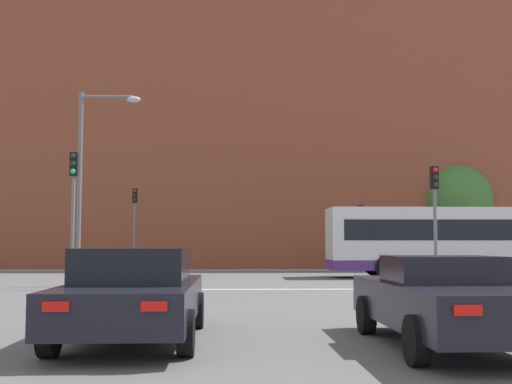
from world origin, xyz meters
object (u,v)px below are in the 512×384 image
Objects in this scene: car_saloon_left at (134,293)px; pedestrian_waiting at (365,252)px; traffic_light_near_right at (435,206)px; traffic_light_near_left at (73,197)px; traffic_light_far_left at (135,216)px; car_roadster_right at (445,301)px; street_lamp_junction at (91,166)px; bus_crossing_lead at (463,240)px; traffic_light_far_right at (361,226)px.

pedestrian_waiting is at bearing 70.77° from car_saloon_left.
traffic_light_near_left is at bearing -178.14° from traffic_light_near_right.
traffic_light_far_left is at bearing 173.32° from pedestrian_waiting.
car_roadster_right is 0.67× the size of street_lamp_junction.
car_saloon_left is 2.73× the size of pedestrian_waiting.
traffic_light_near_left is 1.00× the size of traffic_light_far_left.
bus_crossing_lead is 17.44m from traffic_light_far_left.
street_lamp_junction is at bearing -144.36° from pedestrian_waiting.
traffic_light_near_right reaches higher than bus_crossing_lead.
traffic_light_near_right is 0.60× the size of street_lamp_junction.
car_roadster_right is 27.82m from traffic_light_far_left.
street_lamp_junction is at bearing 174.77° from traffic_light_near_right.
car_saloon_left is at bearing -120.57° from pedestrian_waiting.
bus_crossing_lead is 2.88× the size of traffic_light_near_right.
traffic_light_near_right is (3.70, 12.47, 2.14)m from car_roadster_right.
traffic_light_near_left is 18.64m from traffic_light_far_right.
street_lamp_junction is (-15.38, -5.57, 2.63)m from bus_crossing_lead.
car_saloon_left is 4.73m from car_roadster_right.
street_lamp_junction is at bearing 105.29° from car_saloon_left.
car_roadster_right is 1.12× the size of traffic_light_near_right.
car_roadster_right is at bearing -19.99° from bus_crossing_lead.
car_saloon_left reaches higher than car_roadster_right.
street_lamp_junction is at bearing -134.03° from traffic_light_far_right.
traffic_light_near_left is 20.19m from pedestrian_waiting.
traffic_light_far_left is 2.61× the size of pedestrian_waiting.
traffic_light_far_left reaches higher than traffic_light_near_right.
traffic_light_far_right is (12.57, -0.18, -0.57)m from traffic_light_far_left.
street_lamp_junction reaches higher than car_saloon_left.
bus_crossing_lead is 1.73× the size of street_lamp_junction.
bus_crossing_lead is 7.53m from traffic_light_near_right.
bus_crossing_lead is at bearing -24.11° from traffic_light_far_left.
traffic_light_far_left reaches higher than car_roadster_right.
traffic_light_far_right is at bearing 48.73° from traffic_light_near_left.
bus_crossing_lead is 7.71m from traffic_light_far_right.
traffic_light_far_left is 18.68m from traffic_light_near_right.
traffic_light_near_left reaches higher than pedestrian_waiting.
traffic_light_near_left reaches higher than bus_crossing_lead.
pedestrian_waiting is (0.53, 1.46, -1.45)m from traffic_light_far_right.
traffic_light_near_left reaches higher than traffic_light_near_right.
car_roadster_right is 1.03× the size of traffic_light_near_left.
car_saloon_left is at bearing -108.22° from traffic_light_far_right.
traffic_light_far_left reaches higher than bus_crossing_lead.
street_lamp_junction is (-8.41, 13.58, 3.62)m from car_roadster_right.
street_lamp_junction reaches higher than traffic_light_near_right.
bus_crossing_lead is at bearing 19.92° from street_lamp_junction.
traffic_light_far_right is at bearing 80.60° from car_roadster_right.
traffic_light_far_left is 0.65× the size of street_lamp_junction.
traffic_light_far_left is at bearing 132.45° from traffic_light_near_right.
traffic_light_far_right is at bearing 45.97° from street_lamp_junction.
pedestrian_waiting is at bearing 88.12° from traffic_light_near_right.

